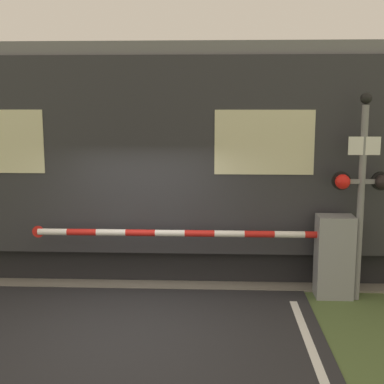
{
  "coord_description": "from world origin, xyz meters",
  "views": [
    {
      "loc": [
        1.26,
        -7.35,
        3.22
      ],
      "look_at": [
        0.83,
        1.92,
        1.66
      ],
      "focal_mm": 50.0,
      "sensor_mm": 36.0,
      "label": 1
    }
  ],
  "objects": [
    {
      "name": "crossing_barrier",
      "position": [
        2.87,
        1.32,
        0.75
      ],
      "size": [
        5.38,
        0.44,
        1.39
      ],
      "color": "gray",
      "rests_on": "ground_plane"
    },
    {
      "name": "ground_plane",
      "position": [
        0.0,
        0.0,
        0.0
      ],
      "size": [
        80.0,
        80.0,
        0.0
      ],
      "primitive_type": "plane",
      "color": "#4C6033"
    },
    {
      "name": "signal_post",
      "position": [
        3.59,
        1.21,
        1.92
      ],
      "size": [
        0.93,
        0.26,
        3.37
      ],
      "color": "gray",
      "rests_on": "ground_plane"
    },
    {
      "name": "track_bed",
      "position": [
        0.0,
        3.11,
        0.02
      ],
      "size": [
        36.0,
        3.2,
        0.13
      ],
      "color": "slate",
      "rests_on": "ground_plane"
    },
    {
      "name": "train",
      "position": [
        -2.55,
        3.1,
        2.17
      ],
      "size": [
        16.76,
        2.81,
        4.24
      ],
      "color": "black",
      "rests_on": "ground_plane"
    }
  ]
}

